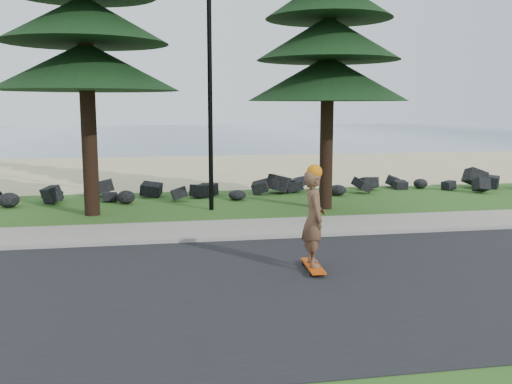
# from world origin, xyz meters

# --- Properties ---
(ground) EXTENTS (160.00, 160.00, 0.00)m
(ground) POSITION_xyz_m (0.00, 0.00, 0.00)
(ground) COLOR #2C5D1D
(ground) RESTS_ON ground
(road) EXTENTS (160.00, 7.00, 0.02)m
(road) POSITION_xyz_m (0.00, -4.50, 0.01)
(road) COLOR black
(road) RESTS_ON ground
(kerb) EXTENTS (160.00, 0.20, 0.10)m
(kerb) POSITION_xyz_m (0.00, -0.90, 0.05)
(kerb) COLOR gray
(kerb) RESTS_ON ground
(sidewalk) EXTENTS (160.00, 2.00, 0.08)m
(sidewalk) POSITION_xyz_m (0.00, 0.20, 0.04)
(sidewalk) COLOR gray
(sidewalk) RESTS_ON ground
(beach_sand) EXTENTS (160.00, 15.00, 0.01)m
(beach_sand) POSITION_xyz_m (0.00, 14.50, 0.01)
(beach_sand) COLOR tan
(beach_sand) RESTS_ON ground
(ocean) EXTENTS (160.00, 58.00, 0.01)m
(ocean) POSITION_xyz_m (0.00, 51.00, 0.00)
(ocean) COLOR #3F5D78
(ocean) RESTS_ON ground
(seawall_boulders) EXTENTS (60.00, 2.40, 1.10)m
(seawall_boulders) POSITION_xyz_m (0.00, 5.60, 0.00)
(seawall_boulders) COLOR black
(seawall_boulders) RESTS_ON ground
(lamp_post) EXTENTS (0.25, 0.14, 8.14)m
(lamp_post) POSITION_xyz_m (0.00, 3.20, 4.13)
(lamp_post) COLOR black
(lamp_post) RESTS_ON ground
(skateboarder) EXTENTS (0.48, 1.12, 2.05)m
(skateboarder) POSITION_xyz_m (1.26, -3.68, 1.03)
(skateboarder) COLOR #C3450B
(skateboarder) RESTS_ON ground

